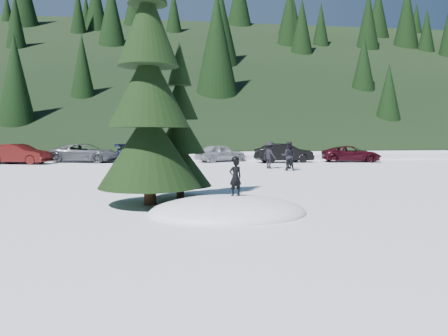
{
  "coord_description": "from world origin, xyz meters",
  "views": [
    {
      "loc": [
        -1.78,
        -11.96,
        2.27
      ],
      "look_at": [
        0.19,
        2.12,
        1.1
      ],
      "focal_mm": 35.0,
      "sensor_mm": 36.0,
      "label": 1
    }
  ],
  "objects": [
    {
      "name": "adult_1",
      "position": [
        5.94,
        14.14,
        0.78
      ],
      "size": [
        0.91,
        0.92,
        1.56
      ],
      "primitive_type": "imported",
      "rotation": [
        0.0,
        0.0,
        3.95
      ],
      "color": "black",
      "rests_on": "ground"
    },
    {
      "name": "adult_0",
      "position": [
        5.57,
        13.04,
        0.86
      ],
      "size": [
        0.98,
        0.86,
        1.72
      ],
      "primitive_type": "imported",
      "rotation": [
        0.0,
        0.0,
        2.86
      ],
      "color": "black",
      "rests_on": "ground"
    },
    {
      "name": "car_1",
      "position": [
        -11.92,
        20.81,
        0.71
      ],
      "size": [
        4.59,
        2.65,
        1.43
      ],
      "primitive_type": "imported",
      "rotation": [
        0.0,
        0.0,
        1.29
      ],
      "color": "#3E0C0B",
      "rests_on": "ground"
    },
    {
      "name": "car_2",
      "position": [
        -7.59,
        22.14,
        0.7
      ],
      "size": [
        5.52,
        3.69,
        1.41
      ],
      "primitive_type": "imported",
      "rotation": [
        0.0,
        0.0,
        1.28
      ],
      "color": "#515459",
      "rests_on": "ground"
    },
    {
      "name": "adult_2",
      "position": [
        4.82,
        14.57,
        0.85
      ],
      "size": [
        1.08,
        1.27,
        1.7
      ],
      "primitive_type": "imported",
      "rotation": [
        0.0,
        0.0,
        2.07
      ],
      "color": "black",
      "rests_on": "ground"
    },
    {
      "name": "child_skier",
      "position": [
        0.23,
        0.08,
        1.0
      ],
      "size": [
        0.43,
        0.35,
        1.04
      ],
      "primitive_type": "imported",
      "rotation": [
        0.0,
        0.0,
        3.43
      ],
      "color": "black",
      "rests_on": "snow_mound"
    },
    {
      "name": "car_5",
      "position": [
        7.19,
        19.72,
        0.71
      ],
      "size": [
        4.47,
        2.04,
        1.42
      ],
      "primitive_type": "imported",
      "rotation": [
        0.0,
        0.0,
        1.7
      ],
      "color": "black",
      "rests_on": "ground"
    },
    {
      "name": "snow_mound",
      "position": [
        0.0,
        0.0,
        0.0
      ],
      "size": [
        4.48,
        3.52,
        0.96
      ],
      "primitive_type": "ellipsoid",
      "color": "white",
      "rests_on": "ground"
    },
    {
      "name": "spruce_tall",
      "position": [
        -2.2,
        1.8,
        3.32
      ],
      "size": [
        3.2,
        3.2,
        8.6
      ],
      "color": "black",
      "rests_on": "ground"
    },
    {
      "name": "ground",
      "position": [
        0.0,
        0.0,
        0.0
      ],
      "size": [
        200.0,
        200.0,
        0.0
      ],
      "primitive_type": "plane",
      "color": "white",
      "rests_on": "ground"
    },
    {
      "name": "forest_hillside",
      "position": [
        0.0,
        54.0,
        12.5
      ],
      "size": [
        200.0,
        60.0,
        25.0
      ],
      "primitive_type": null,
      "color": "black",
      "rests_on": "ground"
    },
    {
      "name": "spruce_short",
      "position": [
        -1.2,
        3.2,
        2.1
      ],
      "size": [
        2.2,
        2.2,
        5.37
      ],
      "color": "black",
      "rests_on": "ground"
    },
    {
      "name": "car_4",
      "position": [
        2.59,
        21.21,
        0.67
      ],
      "size": [
        4.23,
        3.03,
        1.34
      ],
      "primitive_type": "imported",
      "rotation": [
        0.0,
        0.0,
        1.99
      ],
      "color": "gray",
      "rests_on": "ground"
    },
    {
      "name": "car_3",
      "position": [
        -2.46,
        19.44,
        0.74
      ],
      "size": [
        5.45,
        3.18,
        1.48
      ],
      "primitive_type": "imported",
      "rotation": [
        0.0,
        0.0,
        1.34
      ],
      "color": "black",
      "rests_on": "ground"
    },
    {
      "name": "car_6",
      "position": [
        12.46,
        19.64,
        0.61
      ],
      "size": [
        4.66,
        2.74,
        1.22
      ],
      "primitive_type": "imported",
      "rotation": [
        0.0,
        0.0,
        1.4
      ],
      "color": "black",
      "rests_on": "ground"
    }
  ]
}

